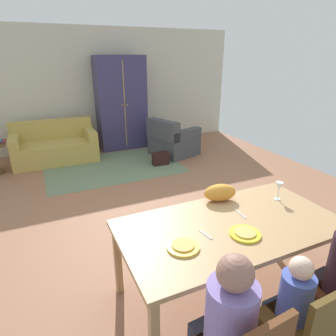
# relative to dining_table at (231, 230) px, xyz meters

# --- Properties ---
(ground_plane) EXTENTS (7.08, 6.67, 0.02)m
(ground_plane) POSITION_rel_dining_table_xyz_m (-0.07, 1.95, -0.70)
(ground_plane) COLOR #956145
(back_wall) EXTENTS (7.08, 0.10, 2.70)m
(back_wall) POSITION_rel_dining_table_xyz_m (-0.07, 5.33, 0.66)
(back_wall) COLOR beige
(back_wall) RESTS_ON ground_plane
(dining_table) EXTENTS (1.90, 1.00, 0.76)m
(dining_table) POSITION_rel_dining_table_xyz_m (0.00, 0.00, 0.00)
(dining_table) COLOR tan
(dining_table) RESTS_ON ground_plane
(plate_near_man) EXTENTS (0.25, 0.25, 0.02)m
(plate_near_man) POSITION_rel_dining_table_xyz_m (-0.52, -0.12, 0.07)
(plate_near_man) COLOR yellow
(plate_near_man) RESTS_ON dining_table
(pizza_near_man) EXTENTS (0.17, 0.17, 0.01)m
(pizza_near_man) POSITION_rel_dining_table_xyz_m (-0.52, -0.12, 0.09)
(pizza_near_man) COLOR gold
(pizza_near_man) RESTS_ON plate_near_man
(plate_near_child) EXTENTS (0.25, 0.25, 0.02)m
(plate_near_child) POSITION_rel_dining_table_xyz_m (-0.00, -0.18, 0.07)
(plate_near_child) COLOR yellow
(plate_near_child) RESTS_ON dining_table
(pizza_near_child) EXTENTS (0.17, 0.17, 0.01)m
(pizza_near_child) POSITION_rel_dining_table_xyz_m (-0.00, -0.18, 0.09)
(pizza_near_child) COLOR tan
(pizza_near_child) RESTS_ON plate_near_child
(wine_glass) EXTENTS (0.07, 0.07, 0.19)m
(wine_glass) POSITION_rel_dining_table_xyz_m (0.69, 0.18, 0.20)
(wine_glass) COLOR silver
(wine_glass) RESTS_ON dining_table
(fork) EXTENTS (0.04, 0.15, 0.01)m
(fork) POSITION_rel_dining_table_xyz_m (-0.29, -0.05, 0.07)
(fork) COLOR silver
(fork) RESTS_ON dining_table
(knife) EXTENTS (0.03, 0.17, 0.01)m
(knife) POSITION_rel_dining_table_xyz_m (0.17, 0.10, 0.07)
(knife) COLOR silver
(knife) RESTS_ON dining_table
(person_man) EXTENTS (0.30, 0.41, 1.11)m
(person_man) POSITION_rel_dining_table_xyz_m (-0.53, -0.69, -0.18)
(person_man) COLOR #2E374C
(person_man) RESTS_ON ground_plane
(dining_chair_child) EXTENTS (0.43, 0.43, 0.87)m
(dining_chair_child) POSITION_rel_dining_table_xyz_m (0.00, -0.86, -0.20)
(dining_chair_child) COLOR #563E19
(dining_chair_child) RESTS_ON ground_plane
(person_child) EXTENTS (0.22, 0.29, 0.92)m
(person_child) POSITION_rel_dining_table_xyz_m (-0.00, -0.69, -0.26)
(person_child) COLOR navy
(person_child) RESTS_ON ground_plane
(cat) EXTENTS (0.35, 0.23, 0.17)m
(cat) POSITION_rel_dining_table_xyz_m (0.15, 0.40, 0.15)
(cat) COLOR orange
(cat) RESTS_ON dining_table
(area_rug) EXTENTS (2.60, 1.80, 0.01)m
(area_rug) POSITION_rel_dining_table_xyz_m (-0.10, 3.72, -0.69)
(area_rug) COLOR #677958
(area_rug) RESTS_ON ground_plane
(couch) EXTENTS (1.65, 0.86, 0.82)m
(couch) POSITION_rel_dining_table_xyz_m (-1.10, 4.58, -0.39)
(couch) COLOR tan
(couch) RESTS_ON ground_plane
(armchair) EXTENTS (1.09, 1.08, 0.82)m
(armchair) POSITION_rel_dining_table_xyz_m (1.31, 3.90, -0.38)
(armchair) COLOR #414448
(armchair) RESTS_ON ground_plane
(armoire) EXTENTS (1.10, 0.59, 2.10)m
(armoire) POSITION_rel_dining_table_xyz_m (0.48, 4.94, 0.36)
(armoire) COLOR #37325C
(armoire) RESTS_ON ground_plane
(handbag) EXTENTS (0.32, 0.16, 0.26)m
(handbag) POSITION_rel_dining_table_xyz_m (0.81, 3.42, -0.56)
(handbag) COLOR black
(handbag) RESTS_ON ground_plane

